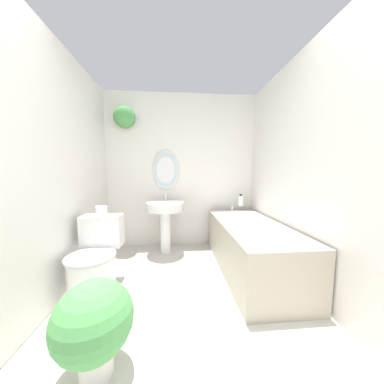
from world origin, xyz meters
The scene contains 9 objects.
wall_back centered at (-0.07, 2.56, 1.26)m, with size 2.45×0.31×2.40m.
wall_left centered at (-1.19, 1.27, 1.20)m, with size 0.06×2.66×2.40m.
wall_right centered at (1.19, 1.27, 1.20)m, with size 0.06×2.66×2.40m.
toilet centered at (-0.88, 1.33, 0.31)m, with size 0.44×0.63×0.73m.
pedestal_sink centered at (-0.25, 2.23, 0.58)m, with size 0.54×0.54×0.85m.
bathtub centered at (0.79, 1.64, 0.30)m, with size 0.71×1.69×0.66m.
shampoo_bottle centered at (0.92, 2.39, 0.74)m, with size 0.08×0.08×0.18m.
potted_plant centered at (-0.57, 0.51, 0.33)m, with size 0.44×0.44×0.57m.
toilet_paper_roll centered at (-0.88, 1.54, 0.78)m, with size 0.11×0.11×0.10m.
Camera 1 is at (-0.10, -0.54, 1.18)m, focal length 18.00 mm.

